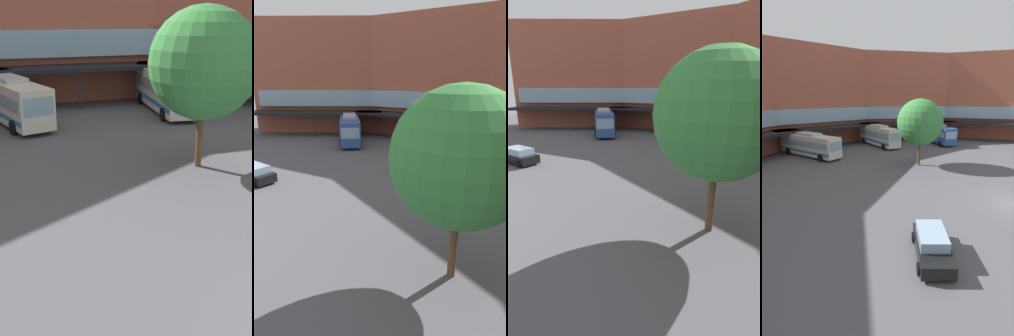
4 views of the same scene
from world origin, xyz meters
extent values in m
cube|color=#AD5942|center=(-25.75, 27.62, 8.88)|extent=(19.29, 18.56, 17.76)
cube|color=#8CADC6|center=(-25.34, 27.18, 5.68)|extent=(17.93, 17.32, 2.49)
cube|color=black|center=(-22.34, 23.96, 3.55)|extent=(17.93, 17.10, 0.40)
cylinder|color=#2D2D33|center=(-21.25, 22.79, 1.78)|extent=(0.20, 0.20, 3.55)
cube|color=#AD5942|center=(-35.84, 11.89, 8.88)|extent=(12.24, 21.61, 17.76)
cube|color=#8CADC6|center=(-35.27, 11.70, 5.68)|extent=(11.81, 19.72, 2.49)
cube|color=black|center=(-31.10, 10.31, 3.55)|extent=(10.34, 20.98, 0.40)
cylinder|color=#2D2D33|center=(-29.58, 9.81, 1.78)|extent=(0.20, 0.20, 3.55)
cube|color=#2D519E|center=(-24.90, 14.41, 1.91)|extent=(12.66, 4.97, 3.11)
cube|color=#8CADC6|center=(-24.90, 14.41, 2.28)|extent=(11.94, 4.87, 1.00)
cube|color=black|center=(-24.90, 14.41, 1.03)|extent=(12.42, 4.95, 0.37)
cube|color=#8CADC6|center=(-18.87, 13.20, 2.28)|extent=(0.56, 2.25, 1.37)
cube|color=#B2B2B7|center=(-24.90, 14.41, 3.64)|extent=(4.73, 2.65, 0.36)
cylinder|color=black|center=(-20.51, 14.84, 0.55)|extent=(1.14, 0.51, 1.10)
cylinder|color=black|center=(-21.02, 12.31, 0.55)|extent=(1.14, 0.51, 1.10)
cylinder|color=black|center=(-28.77, 16.50, 0.55)|extent=(1.14, 0.51, 1.10)
cylinder|color=black|center=(-29.28, 13.97, 0.55)|extent=(1.14, 0.51, 1.10)
cube|color=black|center=(-10.61, 2.66, 0.55)|extent=(4.63, 4.01, 0.75)
cube|color=#8CADC6|center=(-10.41, 2.80, 1.23)|extent=(3.07, 2.82, 0.60)
cylinder|color=black|center=(-12.32, 2.56, 0.33)|extent=(0.67, 0.56, 0.66)
cylinder|color=black|center=(-8.91, 2.76, 0.33)|extent=(0.67, 0.56, 0.66)
cylinder|color=black|center=(-9.94, 4.23, 0.33)|extent=(0.67, 0.56, 0.66)
cylinder|color=brown|center=(6.14, 12.65, 2.05)|extent=(0.36, 0.36, 4.09)
sphere|color=#38843D|center=(6.14, 12.65, 5.74)|extent=(5.98, 5.98, 5.98)
camera|label=1|loc=(-9.71, -4.00, 8.11)|focal=44.71mm
camera|label=2|loc=(16.04, 6.03, 8.88)|focal=30.89mm
camera|label=3|loc=(16.17, 5.13, 6.95)|focal=28.17mm
camera|label=4|loc=(-21.72, -2.19, 8.91)|focal=25.56mm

